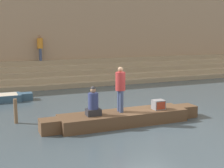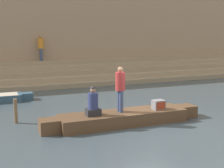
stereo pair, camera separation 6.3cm
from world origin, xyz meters
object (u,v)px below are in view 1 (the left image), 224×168
(mooring_post, at_px, (16,111))
(tv_set, at_px, (159,105))
(rowboat_main, at_px, (124,117))
(person_on_steps, at_px, (40,46))
(person_standing, at_px, (120,86))
(person_rowing, at_px, (93,104))

(mooring_post, bearing_deg, tv_set, -18.92)
(rowboat_main, height_order, mooring_post, mooring_post)
(tv_set, relative_size, person_on_steps, 0.26)
(rowboat_main, xyz_separation_m, person_on_steps, (-1.26, 11.39, 2.27))
(rowboat_main, bearing_deg, mooring_post, 155.63)
(rowboat_main, xyz_separation_m, person_standing, (-0.12, 0.06, 1.23))
(mooring_post, bearing_deg, person_standing, -23.22)
(rowboat_main, height_order, tv_set, tv_set)
(person_rowing, bearing_deg, person_standing, -10.51)
(person_standing, xyz_separation_m, person_rowing, (-1.13, -0.10, -0.57))
(person_standing, relative_size, person_on_steps, 0.99)
(person_rowing, height_order, tv_set, person_rowing)
(rowboat_main, xyz_separation_m, person_rowing, (-1.25, -0.04, 0.66))
(rowboat_main, bearing_deg, person_rowing, -179.11)
(person_rowing, relative_size, tv_set, 2.39)
(person_standing, height_order, tv_set, person_standing)
(tv_set, relative_size, mooring_post, 0.47)
(person_rowing, xyz_separation_m, tv_set, (2.70, -0.12, -0.24))
(rowboat_main, height_order, person_standing, person_standing)
(rowboat_main, height_order, person_on_steps, person_on_steps)
(person_rowing, bearing_deg, mooring_post, 131.35)
(person_on_steps, bearing_deg, person_standing, -90.10)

